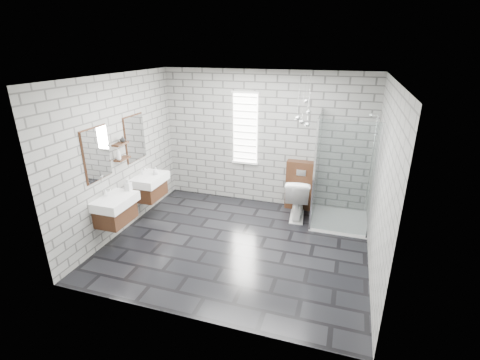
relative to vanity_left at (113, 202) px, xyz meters
The scene contains 20 objects.
floor 2.14m from the vanity_left, 16.90° to the left, with size 4.20×3.60×0.02m, color black.
ceiling 2.79m from the vanity_left, 16.90° to the left, with size 4.20×3.60×0.02m, color white.
wall_back 3.11m from the vanity_left, 51.41° to the left, with size 4.20×0.02×2.70m, color gray.
wall_front 2.35m from the vanity_left, 32.83° to the right, with size 4.20×0.02×2.70m, color gray.
wall_left 0.85m from the vanity_left, 109.29° to the left, with size 0.02×3.60×2.70m, color gray.
wall_right 4.10m from the vanity_left, ahead, with size 0.02×3.60×2.70m, color gray.
vanity_left is the anchor object (origin of this frame).
vanity_right 1.04m from the vanity_left, 90.00° to the left, with size 0.47×0.70×1.57m.
shelf_lower 0.78m from the vanity_left, 103.06° to the left, with size 0.14×0.30×0.03m, color #452615.
shelf_upper 0.99m from the vanity_left, 103.06° to the left, with size 0.14×0.30×0.03m, color #452615.
window 2.91m from the vanity_left, 57.45° to the left, with size 0.56×0.05×1.48m.
cistern_panel 3.55m from the vanity_left, 40.10° to the left, with size 0.60×0.20×1.00m, color #452615.
flush_plate 3.47m from the vanity_left, 38.77° to the left, with size 0.18×0.01×0.12m, color silver.
shower_enclosure 3.85m from the vanity_left, 27.34° to the left, with size 1.00×1.00×2.03m.
pendant_cluster 3.56m from the vanity_left, 35.71° to the left, with size 0.26×0.28×0.94m.
toilet 3.31m from the vanity_left, 34.57° to the left, with size 0.45×0.79×0.80m, color white.
soap_bottle_a 0.38m from the vanity_left, 74.69° to the left, with size 0.09×0.10×0.21m, color #B2B2B2.
soap_bottle_b 1.15m from the vanity_left, 83.31° to the left, with size 0.11×0.11×0.14m, color #B2B2B2.
soap_bottle_c 0.81m from the vanity_left, 104.69° to the left, with size 0.08×0.08×0.20m, color #B2B2B2.
vase 1.07m from the vanity_left, 100.84° to the left, with size 0.10×0.10×0.10m, color #B2B2B2.
Camera 1 is at (1.58, -4.81, 3.13)m, focal length 26.00 mm.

